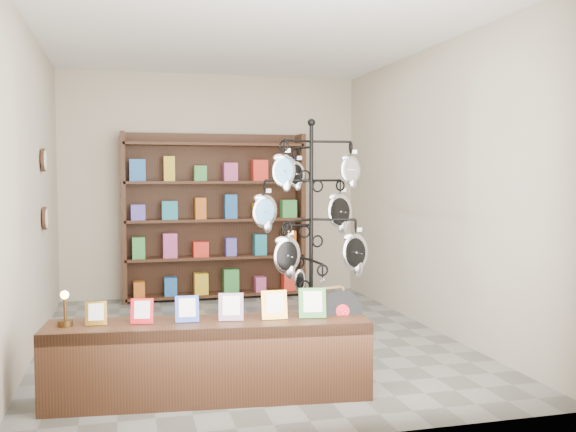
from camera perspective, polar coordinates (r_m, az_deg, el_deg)
name	(u,v)px	position (r m, az deg, el deg)	size (l,w,h in m)	color
ground	(248,340)	(6.53, -3.59, -10.94)	(5.00, 5.00, 0.00)	slate
room_envelope	(247,154)	(6.33, -3.65, 5.51)	(5.00, 5.00, 5.00)	#B2A78F
display_tree	(311,220)	(5.77, 2.08, -0.35)	(1.11, 1.07, 2.15)	black
front_shelf	(210,359)	(4.86, -6.98, -12.54)	(2.39, 0.72, 0.83)	black
back_shelving	(215,221)	(8.61, -6.52, -0.47)	(2.42, 0.36, 2.20)	black
wall_clocks	(44,189)	(7.05, -20.86, 2.24)	(0.03, 0.24, 0.84)	black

